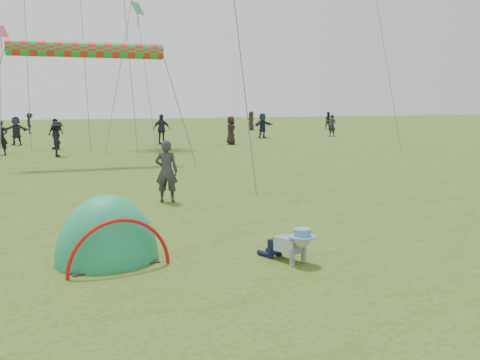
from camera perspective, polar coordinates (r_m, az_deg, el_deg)
name	(u,v)px	position (r m, az deg, el deg)	size (l,w,h in m)	color
ground	(230,265)	(8.67, -1.12, -9.06)	(140.00, 140.00, 0.00)	#2A5412
crawling_toddler	(291,244)	(8.81, 5.50, -6.77)	(0.55, 0.79, 0.61)	black
popup_tent	(108,261)	(9.16, -13.92, -8.35)	(1.70, 1.40, 2.20)	#198E5A
standing_adult	(166,171)	(13.91, -7.85, 0.95)	(0.59, 0.39, 1.61)	#2E2F34
crowd_person_0	(332,126)	(39.48, 9.79, 5.74)	(0.58, 0.38, 1.59)	#21212B
crowd_person_2	(162,129)	(32.37, -8.34, 5.38)	(1.05, 0.44, 1.80)	#232B3B
crowd_person_4	(231,130)	(31.92, -0.99, 5.32)	(0.82, 0.53, 1.68)	black
crowd_person_5	(263,126)	(37.37, 2.42, 5.82)	(1.61, 0.51, 1.74)	#1D2B37
crowd_person_9	(58,139)	(26.50, -18.88, 4.17)	(1.06, 0.61, 1.65)	black
crowd_person_10	(251,121)	(47.20, 1.21, 6.34)	(0.82, 0.53, 1.67)	#2A231E
crowd_person_11	(16,131)	(34.12, -22.77, 4.87)	(1.56, 0.50, 1.68)	#262F46
crowd_person_12	(1,138)	(28.27, -24.13, 4.15)	(0.61, 0.40, 1.67)	black
crowd_person_13	(329,120)	(49.55, 9.45, 6.28)	(0.77, 0.60, 1.58)	#2B251F
crowd_person_14	(56,134)	(30.49, -19.03, 4.68)	(0.97, 0.40, 1.65)	black
crowd_person_15	(30,123)	(45.76, -21.50, 5.66)	(1.05, 0.61, 1.63)	black
rainbow_tube_kite	(87,50)	(22.65, -15.97, 13.24)	(0.64, 0.64, 6.01)	red
diamond_kite_9	(137,8)	(34.47, -10.89, 17.56)	(0.91, 0.91, 0.00)	#35A05E
diamond_kite_11	(1,31)	(31.11, -24.17, 14.33)	(0.74, 0.74, 0.00)	#D0525C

